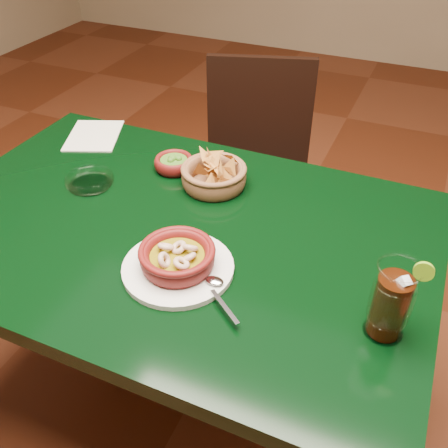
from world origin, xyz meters
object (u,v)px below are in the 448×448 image
at_px(shrimp_plate, 178,260).
at_px(chip_basket, 214,176).
at_px(dining_chair, 256,173).
at_px(dining_table, 175,257).
at_px(cola_drink, 391,302).

xyz_separation_m(shrimp_plate, chip_basket, (-0.07, 0.32, 0.00)).
bearing_deg(chip_basket, dining_chair, 97.52).
xyz_separation_m(dining_table, shrimp_plate, (0.08, -0.13, 0.13)).
xyz_separation_m(dining_chair, shrimp_plate, (0.13, -0.83, 0.30)).
relative_size(shrimp_plate, cola_drink, 1.65).
relative_size(chip_basket, cola_drink, 1.12).
bearing_deg(shrimp_plate, cola_drink, 0.71).
bearing_deg(dining_table, dining_chair, 93.91).
relative_size(dining_table, chip_basket, 5.97).
height_order(dining_table, shrimp_plate, shrimp_plate).
xyz_separation_m(dining_table, chip_basket, (0.02, 0.19, 0.13)).
height_order(dining_table, chip_basket, chip_basket).
height_order(chip_basket, cola_drink, cola_drink).
bearing_deg(cola_drink, shrimp_plate, -179.29).
xyz_separation_m(dining_table, dining_chair, (-0.05, 0.70, -0.17)).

